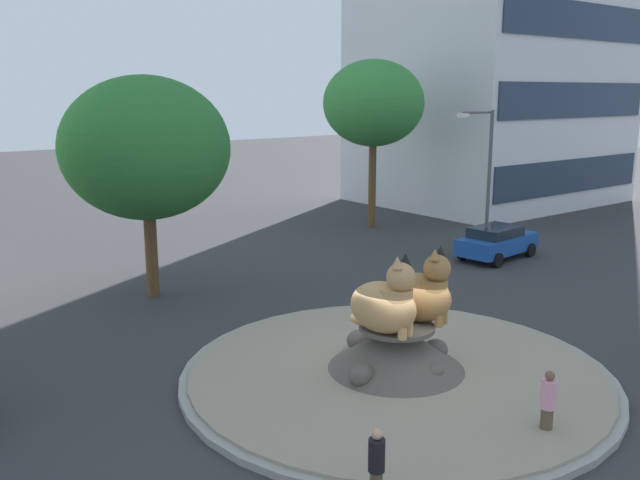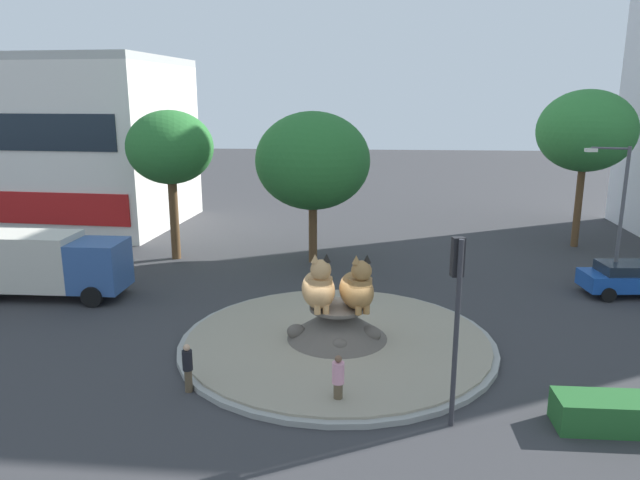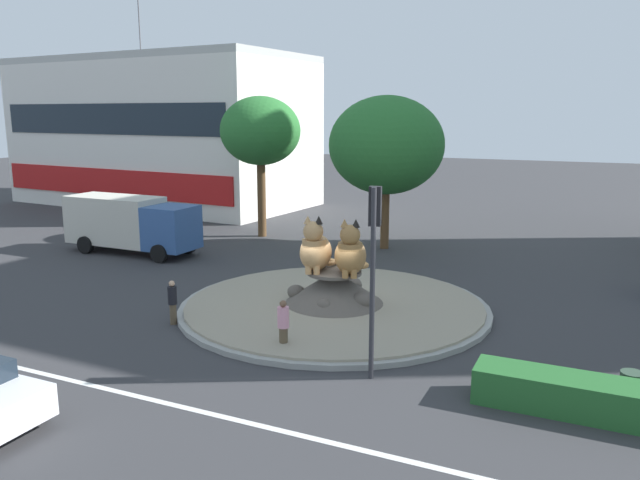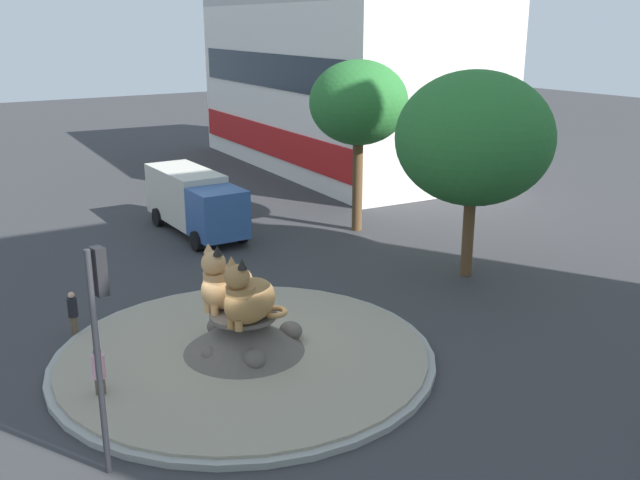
# 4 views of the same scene
# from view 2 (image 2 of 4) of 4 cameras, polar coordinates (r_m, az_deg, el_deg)

# --- Properties ---
(ground_plane) EXTENTS (160.00, 160.00, 0.00)m
(ground_plane) POSITION_cam_2_polar(r_m,az_deg,el_deg) (21.81, 1.66, -10.04)
(ground_plane) COLOR #333335
(roundabout_island) EXTENTS (11.40, 11.40, 1.47)m
(roundabout_island) POSITION_cam_2_polar(r_m,az_deg,el_deg) (21.66, 1.67, -9.11)
(roundabout_island) COLOR gray
(roundabout_island) RESTS_ON ground
(cat_statue_calico) EXTENTS (1.58, 2.22, 2.10)m
(cat_statue_calico) POSITION_cam_2_polar(r_m,az_deg,el_deg) (20.81, -0.10, -4.61)
(cat_statue_calico) COLOR tan
(cat_statue_calico) RESTS_ON roundabout_island
(cat_statue_tabby) EXTENTS (1.69, 2.34, 2.07)m
(cat_statue_tabby) POSITION_cam_2_polar(r_m,az_deg,el_deg) (20.80, 3.65, -4.67)
(cat_statue_tabby) COLOR #9E703D
(cat_statue_tabby) RESTS_ON roundabout_island
(traffic_light_mast) EXTENTS (0.36, 0.45, 5.26)m
(traffic_light_mast) POSITION_cam_2_polar(r_m,az_deg,el_deg) (15.92, 13.07, -5.45)
(traffic_light_mast) COLOR #2D2D33
(traffic_light_mast) RESTS_ON ground
(shophouse_block) EXTENTS (23.86, 12.86, 16.75)m
(shophouse_block) POSITION_cam_2_polar(r_m,az_deg,el_deg) (46.84, -27.56, 8.38)
(shophouse_block) COLOR silver
(shophouse_block) RESTS_ON ground
(broadleaf_tree_behind_island) EXTENTS (6.01, 6.01, 8.04)m
(broadleaf_tree_behind_island) POSITION_cam_2_polar(r_m,az_deg,el_deg) (31.10, -0.71, 7.63)
(broadleaf_tree_behind_island) COLOR brown
(broadleaf_tree_behind_island) RESTS_ON ground
(second_tree_near_tower) EXTENTS (4.60, 4.60, 8.09)m
(second_tree_near_tower) POSITION_cam_2_polar(r_m,az_deg,el_deg) (32.75, -14.28, 8.59)
(second_tree_near_tower) COLOR brown
(second_tree_near_tower) RESTS_ON ground
(third_tree_left) EXTENTS (5.50, 5.50, 9.17)m
(third_tree_left) POSITION_cam_2_polar(r_m,az_deg,el_deg) (37.65, 24.30, 9.55)
(third_tree_left) COLOR brown
(third_tree_left) RESTS_ON ground
(streetlight_arm) EXTENTS (1.80, 0.60, 6.67)m
(streetlight_arm) POSITION_cam_2_polar(r_m,az_deg,el_deg) (29.29, 26.77, 2.60)
(streetlight_arm) COLOR #4C4C51
(streetlight_arm) RESTS_ON ground
(pedestrian_pink_shirt) EXTENTS (0.36, 0.36, 1.59)m
(pedestrian_pink_shirt) POSITION_cam_2_polar(r_m,az_deg,el_deg) (17.48, 1.77, -13.34)
(pedestrian_pink_shirt) COLOR brown
(pedestrian_pink_shirt) RESTS_ON ground
(pedestrian_black_shirt) EXTENTS (0.31, 0.31, 1.55)m
(pedestrian_black_shirt) POSITION_cam_2_polar(r_m,az_deg,el_deg) (18.71, -12.66, -11.84)
(pedestrian_black_shirt) COLOR brown
(pedestrian_black_shirt) RESTS_ON ground
(sedan_on_far_lane) EXTENTS (4.34, 2.32, 1.50)m
(sedan_on_far_lane) POSITION_cam_2_polar(r_m,az_deg,el_deg) (30.09, 27.70, -3.27)
(sedan_on_far_lane) COLOR #19479E
(sedan_on_far_lane) RESTS_ON ground
(delivery_box_truck) EXTENTS (7.27, 2.55, 2.90)m
(delivery_box_truck) POSITION_cam_2_polar(r_m,az_deg,el_deg) (28.97, -25.24, -1.96)
(delivery_box_truck) COLOR #335693
(delivery_box_truck) RESTS_ON ground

